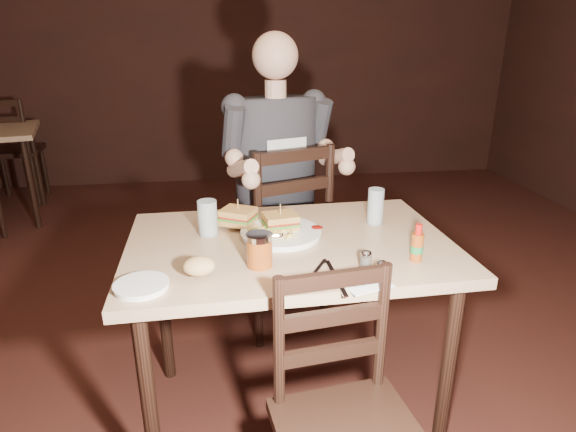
{
  "coord_description": "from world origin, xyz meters",
  "views": [
    {
      "loc": [
        -0.1,
        -1.64,
        1.47
      ],
      "look_at": [
        0.13,
        0.0,
        0.85
      ],
      "focal_mm": 30.0,
      "sensor_mm": 36.0,
      "label": 1
    }
  ],
  "objects": [
    {
      "name": "room_shell",
      "position": [
        0.0,
        0.0,
        1.4
      ],
      "size": [
        7.0,
        7.0,
        7.0
      ],
      "color": "black",
      "rests_on": "ground"
    },
    {
      "name": "main_table",
      "position": [
        0.13,
        -0.05,
        0.69
      ],
      "size": [
        1.19,
        0.81,
        0.77
      ],
      "rotation": [
        0.0,
        0.0,
        0.03
      ],
      "color": "tan",
      "rests_on": "ground"
    },
    {
      "name": "chair_far",
      "position": [
        0.16,
        0.65,
        0.5
      ],
      "size": [
        0.6,
        0.63,
        1.0
      ],
      "primitive_type": null,
      "rotation": [
        0.0,
        0.0,
        3.47
      ],
      "color": "black",
      "rests_on": "ground"
    },
    {
      "name": "bg_chair_far",
      "position": [
        -2.0,
        3.05,
        0.48
      ],
      "size": [
        0.49,
        0.52,
        0.97
      ],
      "primitive_type": null,
      "rotation": [
        0.0,
        0.0,
        3.23
      ],
      "color": "black",
      "rests_on": "ground"
    },
    {
      "name": "diner",
      "position": [
        0.17,
        0.6,
        1.01
      ],
      "size": [
        0.68,
        0.6,
        0.98
      ],
      "primitive_type": null,
      "rotation": [
        0.0,
        0.0,
        0.33
      ],
      "color": "#2B2B2F",
      "rests_on": "chair_far"
    },
    {
      "name": "dinner_plate",
      "position": [
        0.1,
        0.0,
        0.78
      ],
      "size": [
        0.3,
        0.3,
        0.02
      ],
      "primitive_type": "cylinder",
      "rotation": [
        0.0,
        0.0,
        0.03
      ],
      "color": "white",
      "rests_on": "main_table"
    },
    {
      "name": "sandwich_left",
      "position": [
        -0.05,
        0.11,
        0.84
      ],
      "size": [
        0.16,
        0.15,
        0.1
      ],
      "primitive_type": null,
      "rotation": [
        0.0,
        0.0,
        -0.5
      ],
      "color": "tan",
      "rests_on": "dinner_plate"
    },
    {
      "name": "sandwich_right",
      "position": [
        0.1,
        0.03,
        0.84
      ],
      "size": [
        0.14,
        0.12,
        0.1
      ],
      "primitive_type": null,
      "rotation": [
        0.0,
        0.0,
        0.16
      ],
      "color": "tan",
      "rests_on": "dinner_plate"
    },
    {
      "name": "fries_pile",
      "position": [
        0.07,
        -0.02,
        0.8
      ],
      "size": [
        0.22,
        0.16,
        0.04
      ],
      "primitive_type": null,
      "rotation": [
        0.0,
        0.0,
        0.03
      ],
      "color": "#DEBA56",
      "rests_on": "dinner_plate"
    },
    {
      "name": "ketchup_dollop",
      "position": [
        0.24,
        0.02,
        0.79
      ],
      "size": [
        0.04,
        0.04,
        0.01
      ],
      "primitive_type": "ellipsoid",
      "rotation": [
        0.0,
        0.0,
        0.03
      ],
      "color": "maroon",
      "rests_on": "dinner_plate"
    },
    {
      "name": "glass_left",
      "position": [
        -0.17,
        0.06,
        0.84
      ],
      "size": [
        0.07,
        0.07,
        0.13
      ],
      "primitive_type": "cylinder",
      "rotation": [
        0.0,
        0.0,
        0.03
      ],
      "color": "silver",
      "rests_on": "main_table"
    },
    {
      "name": "glass_right",
      "position": [
        0.49,
        0.08,
        0.84
      ],
      "size": [
        0.06,
        0.06,
        0.14
      ],
      "primitive_type": "cylinder",
      "rotation": [
        0.0,
        0.0,
        0.03
      ],
      "color": "silver",
      "rests_on": "main_table"
    },
    {
      "name": "hot_sauce",
      "position": [
        0.52,
        -0.27,
        0.83
      ],
      "size": [
        0.04,
        0.04,
        0.13
      ],
      "primitive_type": null,
      "rotation": [
        0.0,
        0.0,
        0.03
      ],
      "color": "#873A0F",
      "rests_on": "main_table"
    },
    {
      "name": "salt_shaker",
      "position": [
        0.36,
        -0.39,
        0.8
      ],
      "size": [
        0.04,
        0.04,
        0.07
      ],
      "primitive_type": null,
      "rotation": [
        0.0,
        0.0,
        0.03
      ],
      "color": "white",
      "rests_on": "main_table"
    },
    {
      "name": "pepper_shaker",
      "position": [
        0.33,
        -0.32,
        0.8
      ],
      "size": [
        0.04,
        0.04,
        0.07
      ],
      "primitive_type": null,
      "rotation": [
        0.0,
        0.0,
        0.03
      ],
      "color": "#38332D",
      "rests_on": "main_table"
    },
    {
      "name": "syrup_dispenser",
      "position": [
        0.0,
        -0.23,
        0.83
      ],
      "size": [
        0.09,
        0.09,
        0.11
      ],
      "primitive_type": null,
      "rotation": [
        0.0,
        0.0,
        0.03
      ],
      "color": "#873A0F",
      "rests_on": "main_table"
    },
    {
      "name": "napkin",
      "position": [
        0.31,
        -0.39,
        0.77
      ],
      "size": [
        0.17,
        0.17,
        0.0
      ],
      "primitive_type": "cube",
      "rotation": [
        0.0,
        0.0,
        0.3
      ],
      "color": "white",
      "rests_on": "main_table"
    },
    {
      "name": "knife",
      "position": [
        0.23,
        -0.36,
        0.78
      ],
      "size": [
        0.02,
        0.23,
        0.01
      ],
      "primitive_type": "cube",
      "rotation": [
        0.0,
        0.0,
        0.02
      ],
      "color": "silver",
      "rests_on": "napkin"
    },
    {
      "name": "fork",
      "position": [
        0.18,
        -0.29,
        0.78
      ],
      "size": [
        0.09,
        0.14,
        0.0
      ],
      "primitive_type": "cube",
      "rotation": [
        0.0,
        0.0,
        -0.53
      ],
      "color": "silver",
      "rests_on": "napkin"
    },
    {
      "name": "side_plate",
      "position": [
        -0.36,
        -0.33,
        0.78
      ],
      "size": [
        0.16,
        0.16,
        0.01
      ],
      "primitive_type": "cylinder",
      "rotation": [
        0.0,
        0.0,
        0.03
      ],
      "color": "white",
      "rests_on": "main_table"
    },
    {
      "name": "bread_roll",
      "position": [
        -0.19,
        -0.29,
        0.81
      ],
      "size": [
        0.1,
        0.08,
        0.06
      ],
      "primitive_type": "ellipsoid",
      "rotation": [
        0.0,
        0.0,
        0.03
      ],
      "color": "tan",
      "rests_on": "side_plate"
    }
  ]
}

